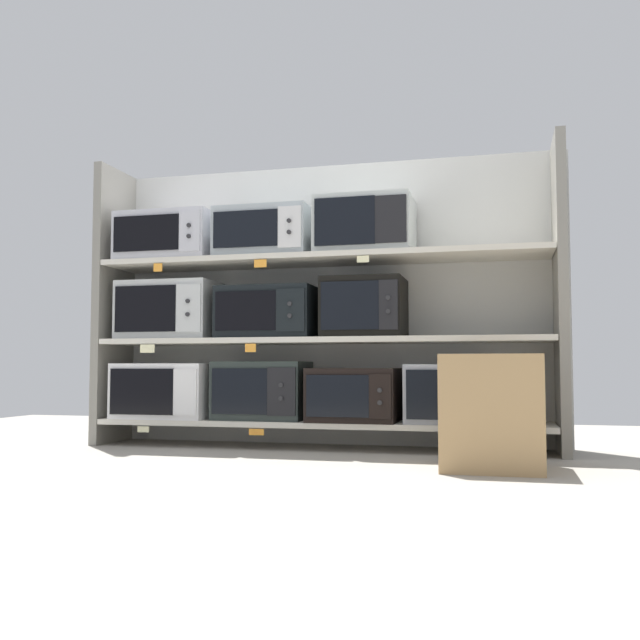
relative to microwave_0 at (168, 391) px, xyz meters
The scene contains 26 objects.
ground 1.38m from the microwave_0, 47.66° to the right, with size 6.49×6.00×0.02m, color gray.
back_panel 1.07m from the microwave_0, 14.23° to the left, with size 2.69×0.04×1.63m, color #B2B2AD.
upright_left 0.63m from the microwave_0, behind, with size 0.05×0.41×1.63m, color gray.
upright_right 2.24m from the microwave_0, ahead, with size 0.05×0.41×1.63m, color gray.
shelf_0 0.92m from the microwave_0, ahead, with size 2.49×0.41×0.03m, color beige.
microwave_0 is the anchor object (origin of this frame).
microwave_1 0.57m from the microwave_0, ahead, with size 0.51×0.35×0.32m.
microwave_2 1.11m from the microwave_0, ahead, with size 0.47×0.44×0.29m.
microwave_3 1.63m from the microwave_0, ahead, with size 0.48×0.37×0.31m.
price_tag_0 0.30m from the microwave_0, 103.37° to the right, with size 0.07×0.00×0.03m, color beige.
price_tag_1 0.68m from the microwave_0, 18.56° to the right, with size 0.08×0.00×0.03m, color orange.
price_tag_2 1.70m from the microwave_0, ahead, with size 0.06×0.00×0.04m, color white.
shelf_1 0.95m from the microwave_0, ahead, with size 2.49×0.41×0.03m, color beige.
microwave_4 0.47m from the microwave_0, ahead, with size 0.56×0.36×0.34m.
microwave_5 0.75m from the microwave_0, ahead, with size 0.54×0.38×0.29m.
microwave_6 1.25m from the microwave_0, ahead, with size 0.43×0.39×0.32m.
price_tag_3 0.32m from the microwave_0, 98.68° to the right, with size 0.09×0.00×0.05m, color beige.
price_tag_4 0.66m from the microwave_0, 19.63° to the right, with size 0.06×0.00×0.05m, color orange.
shelf_2 1.17m from the microwave_0, ahead, with size 2.49×0.41×0.03m, color beige.
microwave_7 0.89m from the microwave_0, ahead, with size 0.56×0.42×0.28m.
microwave_8 1.07m from the microwave_0, ahead, with size 0.53×0.39×0.28m.
microwave_9 1.48m from the microwave_0, ahead, with size 0.52×0.37×0.31m.
price_tag_5 0.72m from the microwave_0, 82.84° to the right, with size 0.05×0.00×0.05m, color orange.
price_tag_6 0.96m from the microwave_0, 18.09° to the right, with size 0.07×0.00×0.04m, color orange.
price_tag_7 1.39m from the microwave_0, ahead, with size 0.06×0.00×0.04m, color beige.
shipping_carton 1.94m from the microwave_0, 18.44° to the right, with size 0.43×0.43×0.50m, color tan.
Camera 1 is at (0.98, -3.89, 0.45)m, focal length 40.78 mm.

